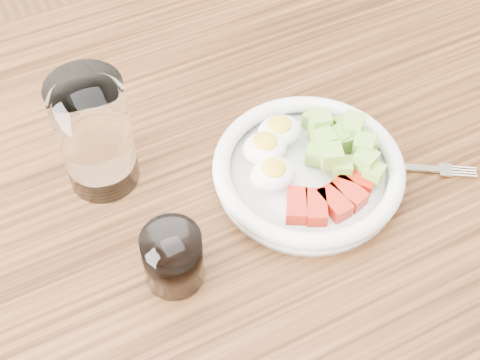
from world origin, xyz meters
name	(u,v)px	position (x,y,z in m)	size (l,w,h in m)	color
dining_table	(250,245)	(0.00, 0.00, 0.67)	(1.50, 0.90, 0.77)	brown
bowl	(308,166)	(0.07, 0.00, 0.79)	(0.23, 0.23, 0.06)	white
fork	(388,166)	(0.17, -0.03, 0.77)	(0.15, 0.10, 0.01)	black
water_glass	(95,135)	(-0.14, 0.11, 0.84)	(0.08, 0.08, 0.15)	white
coffee_glass	(173,258)	(-0.12, -0.05, 0.81)	(0.06, 0.06, 0.07)	white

